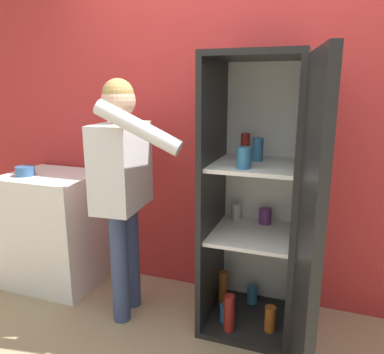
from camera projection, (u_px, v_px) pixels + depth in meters
wall_back at (240, 129)px, 2.67m from camera, size 7.00×0.06×2.55m
refrigerator at (264, 205)px, 2.28m from camera, size 0.72×1.19×1.76m
person at (123, 174)px, 2.44m from camera, size 0.66×0.60×1.62m
counter at (56, 229)px, 3.01m from camera, size 0.69×0.59×0.90m
bowl at (25, 171)px, 2.85m from camera, size 0.14×0.14×0.07m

